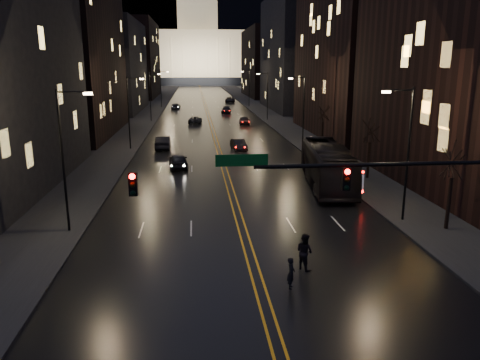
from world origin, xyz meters
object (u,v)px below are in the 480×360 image
object	(u,v)px
oncoming_car_a	(179,161)
oncoming_car_b	(163,142)
pedestrian_a	(291,273)
bus	(327,166)
receding_car_a	(239,145)
traffic_signal	(399,189)
pedestrian_b	(305,252)

from	to	relation	value
oncoming_car_a	oncoming_car_b	world-z (taller)	oncoming_car_b
oncoming_car_b	pedestrian_a	xyz separation A→B (m)	(8.42, -39.07, -0.04)
bus	receding_car_a	distance (m)	19.40
pedestrian_a	traffic_signal	bearing A→B (deg)	-88.64
oncoming_car_a	pedestrian_b	world-z (taller)	pedestrian_b
traffic_signal	receding_car_a	bearing A→B (deg)	95.08
oncoming_car_a	traffic_signal	bearing A→B (deg)	105.93
traffic_signal	pedestrian_a	xyz separation A→B (m)	(-4.44, 1.12, -4.32)
receding_car_a	bus	bearing A→B (deg)	-78.35
bus	traffic_signal	bearing A→B (deg)	-90.48
pedestrian_a	bus	bearing A→B (deg)	-5.03
traffic_signal	receding_car_a	size ratio (longest dim) A/B	4.11
receding_car_a	pedestrian_b	world-z (taller)	pedestrian_b
pedestrian_b	pedestrian_a	bearing A→B (deg)	118.16
bus	oncoming_car_b	size ratio (longest dim) A/B	2.64
oncoming_car_b	receding_car_a	size ratio (longest dim) A/B	1.19
receding_car_a	pedestrian_b	distance (m)	35.17
oncoming_car_a	receding_car_a	distance (m)	12.07
pedestrian_b	traffic_signal	bearing A→B (deg)	-166.67
bus	receding_car_a	xyz separation A→B (m)	(-6.00, 18.41, -1.15)
pedestrian_a	oncoming_car_b	bearing A→B (deg)	27.64
oncoming_car_a	receding_car_a	size ratio (longest dim) A/B	1.07
oncoming_car_a	pedestrian_a	distance (m)	28.16
pedestrian_b	oncoming_car_b	bearing A→B (deg)	-18.61
bus	pedestrian_b	distance (m)	17.79
traffic_signal	receding_car_a	xyz separation A→B (m)	(-3.41, 38.33, -4.41)
bus	pedestrian_a	size ratio (longest dim) A/B	8.47
traffic_signal	oncoming_car_b	bearing A→B (deg)	107.74
bus	oncoming_car_a	world-z (taller)	bus
oncoming_car_a	oncoming_car_b	bearing A→B (deg)	-83.12
traffic_signal	pedestrian_b	bearing A→B (deg)	136.38
oncoming_car_a	oncoming_car_b	distance (m)	11.81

